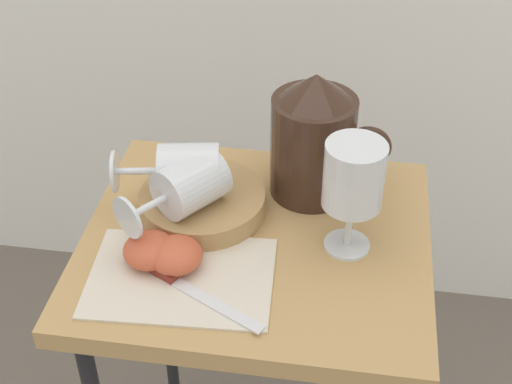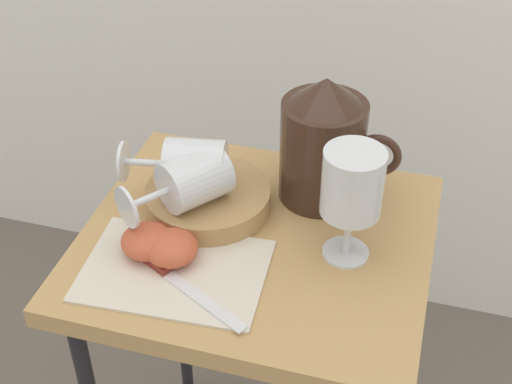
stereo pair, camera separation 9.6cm
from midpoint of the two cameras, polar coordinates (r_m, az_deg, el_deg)
name	(u,v)px [view 1 (the left image)]	position (r m, az deg, el deg)	size (l,w,h in m)	color
table	(256,279)	(1.07, -2.59, -7.01)	(0.49, 0.43, 0.69)	tan
linen_napkin	(181,277)	(0.96, -8.84, -6.82)	(0.24, 0.17, 0.00)	beige
basket_tray	(203,203)	(1.05, -6.88, -0.97)	(0.18, 0.18, 0.04)	#AD8451
pitcher	(313,145)	(1.05, 1.96, 3.62)	(0.18, 0.12, 0.20)	#382319
wine_glass_upright	(353,183)	(0.92, 4.78, 0.61)	(0.08, 0.08, 0.17)	silver
wine_glass_tipped_near	(188,185)	(1.00, -8.14, 0.44)	(0.15, 0.16, 0.07)	silver
wine_glass_tipped_far	(186,170)	(1.02, -8.24, 1.61)	(0.16, 0.09, 0.08)	silver
apple_half_left	(150,250)	(0.97, -11.24, -4.64)	(0.07, 0.07, 0.04)	#C15133
apple_half_right	(176,255)	(0.96, -9.22, -5.06)	(0.07, 0.07, 0.04)	#C15133
knife	(172,278)	(0.95, -9.61, -6.87)	(0.21, 0.12, 0.01)	silver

